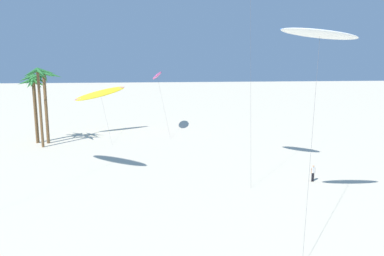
% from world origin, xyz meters
% --- Properties ---
extents(palm_tree_0, '(4.31, 3.98, 10.74)m').
position_xyz_m(palm_tree_0, '(-17.66, 44.59, 8.86)').
color(palm_tree_0, brown).
rests_on(palm_tree_0, ground).
extents(palm_tree_1, '(3.97, 4.20, 9.24)m').
position_xyz_m(palm_tree_1, '(-19.14, 47.08, 7.55)').
color(palm_tree_1, brown).
rests_on(palm_tree_1, ground).
extents(palm_tree_2, '(3.91, 3.70, 9.76)m').
position_xyz_m(palm_tree_2, '(-19.10, 47.51, 8.30)').
color(palm_tree_2, brown).
rests_on(palm_tree_2, ground).
extents(palm_tree_3, '(5.30, 4.88, 10.25)m').
position_xyz_m(palm_tree_3, '(-17.51, 46.85, 8.42)').
color(palm_tree_3, brown).
rests_on(palm_tree_3, ground).
extents(flying_kite_1, '(6.42, 8.45, 14.96)m').
position_xyz_m(flying_kite_1, '(10.02, 19.14, 14.26)').
color(flying_kite_1, white).
rests_on(flying_kite_1, ground).
extents(flying_kite_2, '(2.89, 10.19, 9.70)m').
position_xyz_m(flying_kite_2, '(-2.03, 54.78, 8.96)').
color(flying_kite_2, '#EA5193').
rests_on(flying_kite_2, ground).
extents(flying_kite_3, '(7.73, 9.81, 7.67)m').
position_xyz_m(flying_kite_3, '(-10.86, 52.87, 6.34)').
color(flying_kite_3, yellow).
rests_on(flying_kite_3, ground).
extents(person_near_left, '(0.49, 0.28, 1.71)m').
position_xyz_m(person_near_left, '(13.51, 27.46, 0.94)').
color(person_near_left, black).
rests_on(person_near_left, ground).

